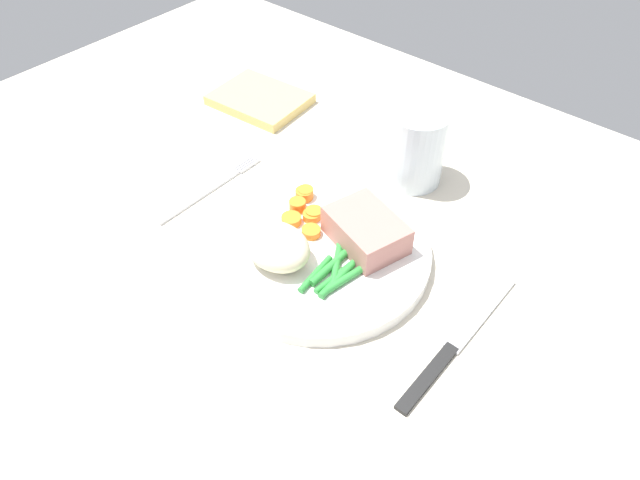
{
  "coord_description": "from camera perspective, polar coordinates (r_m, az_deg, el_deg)",
  "views": [
    {
      "loc": [
        32.28,
        -34.48,
        49.05
      ],
      "look_at": [
        3.68,
        -0.79,
        4.6
      ],
      "focal_mm": 32.22,
      "sensor_mm": 36.0,
      "label": 1
    }
  ],
  "objects": [
    {
      "name": "dining_table",
      "position": [
        0.67,
        -1.95,
        -0.36
      ],
      "size": [
        120.0,
        90.0,
        2.0
      ],
      "color": "beige",
      "rests_on": "ground"
    },
    {
      "name": "dinner_plate",
      "position": [
        0.64,
        -0.0,
        -1.14
      ],
      "size": [
        24.61,
        24.61,
        1.6
      ],
      "primitive_type": "cylinder",
      "color": "white",
      "rests_on": "dining_table"
    },
    {
      "name": "meat_portion",
      "position": [
        0.63,
        4.59,
        0.97
      ],
      "size": [
        10.09,
        8.51,
        3.41
      ],
      "primitive_type": "cube",
      "rotation": [
        0.0,
        0.0,
        -0.29
      ],
      "color": "#B2756B",
      "rests_on": "dinner_plate"
    },
    {
      "name": "mashed_potatoes",
      "position": [
        0.61,
        -4.3,
        -0.65
      ],
      "size": [
        7.66,
        6.15,
        3.97
      ],
      "primitive_type": "ellipsoid",
      "color": "beige",
      "rests_on": "dinner_plate"
    },
    {
      "name": "carrot_slices",
      "position": [
        0.67,
        -1.58,
        3.08
      ],
      "size": [
        6.87,
        6.7,
        1.27
      ],
      "color": "orange",
      "rests_on": "dinner_plate"
    },
    {
      "name": "green_beans",
      "position": [
        0.6,
        1.64,
        -3.07
      ],
      "size": [
        5.33,
        8.62,
        0.86
      ],
      "color": "#2D8C38",
      "rests_on": "dinner_plate"
    },
    {
      "name": "fork",
      "position": [
        0.74,
        -10.89,
        5.0
      ],
      "size": [
        1.44,
        16.6,
        0.4
      ],
      "rotation": [
        0.0,
        0.0,
        0.04
      ],
      "color": "silver",
      "rests_on": "dining_table"
    },
    {
      "name": "knife",
      "position": [
        0.59,
        13.39,
        -9.84
      ],
      "size": [
        1.7,
        20.5,
        0.64
      ],
      "rotation": [
        0.0,
        0.0,
        0.01
      ],
      "color": "black",
      "rests_on": "dining_table"
    },
    {
      "name": "water_glass",
      "position": [
        0.73,
        9.42,
        8.63
      ],
      "size": [
        7.34,
        7.34,
        9.77
      ],
      "color": "silver",
      "rests_on": "dining_table"
    },
    {
      "name": "napkin",
      "position": [
        0.89,
        -5.99,
        13.74
      ],
      "size": [
        14.26,
        11.48,
        1.44
      ],
      "primitive_type": "cube",
      "rotation": [
        0.0,
        0.0,
        0.09
      ],
      "color": "#DBBC6B",
      "rests_on": "dining_table"
    }
  ]
}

